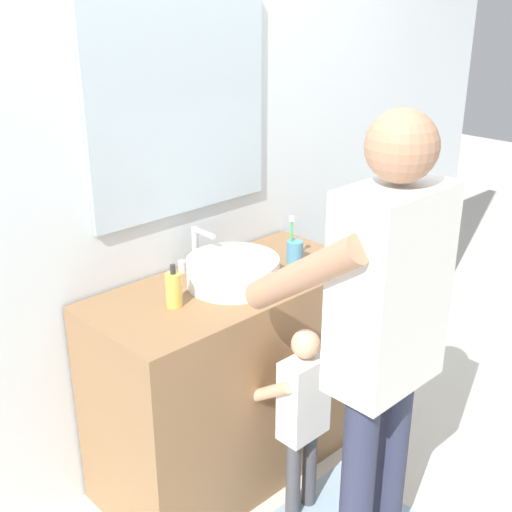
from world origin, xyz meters
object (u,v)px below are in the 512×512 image
at_px(soap_bottle, 174,289).
at_px(child_toddler, 302,408).
at_px(toothbrush_cup, 295,251).
at_px(adult_parent, 383,317).

relative_size(soap_bottle, child_toddler, 0.20).
height_order(toothbrush_cup, soap_bottle, toothbrush_cup).
xyz_separation_m(soap_bottle, child_toddler, (0.28, -0.39, -0.46)).
height_order(soap_bottle, child_toddler, soap_bottle).
distance_m(toothbrush_cup, adult_parent, 0.77).
bearing_deg(child_toddler, toothbrush_cup, 47.29).
height_order(soap_bottle, adult_parent, adult_parent).
relative_size(child_toddler, adult_parent, 0.50).
bearing_deg(adult_parent, soap_bottle, 112.63).
bearing_deg(toothbrush_cup, child_toddler, -132.71).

